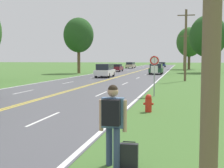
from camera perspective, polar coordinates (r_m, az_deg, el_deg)
hitchhiker_person at (r=6.77m, az=0.10°, el=-6.09°), size 0.62×0.44×1.81m
suitcase at (r=6.97m, az=3.14°, el=-12.92°), size 0.40×0.16×0.58m
fire_hydrant at (r=14.00m, az=6.68°, el=-3.46°), size 0.45×0.29×0.80m
traffic_sign at (r=19.76m, az=7.75°, el=3.33°), size 0.60×0.10×2.56m
utility_pole_midground at (r=34.14m, az=13.31°, el=7.11°), size 1.80×0.24×7.54m
utility_pole_far at (r=64.02m, az=13.05°, el=5.87°), size 1.80×0.24×7.48m
tree_left_verge at (r=72.28m, az=13.96°, el=7.45°), size 5.71×5.71×9.41m
tree_behind_sign at (r=56.10m, az=17.15°, el=8.34°), size 6.26×6.26×9.82m
tree_mid_treeline at (r=51.54m, az=-6.13°, el=8.85°), size 4.90×4.90×9.04m
car_white_van_mid_near at (r=40.19m, az=-1.29°, el=2.53°), size 1.94×4.86×1.72m
car_dark_green_van_mid_far at (r=48.73m, az=8.10°, el=2.81°), size 1.94×4.88×1.61m
car_maroon_sedan_receding at (r=58.39m, az=0.87°, el=3.02°), size 1.94×4.46×1.39m
car_champagne_suv_distant at (r=78.61m, az=3.42°, el=3.49°), size 2.05×4.67×1.53m
car_dark_blue_hatchback_horizon at (r=91.25m, az=9.18°, el=3.56°), size 2.02×4.14×1.42m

